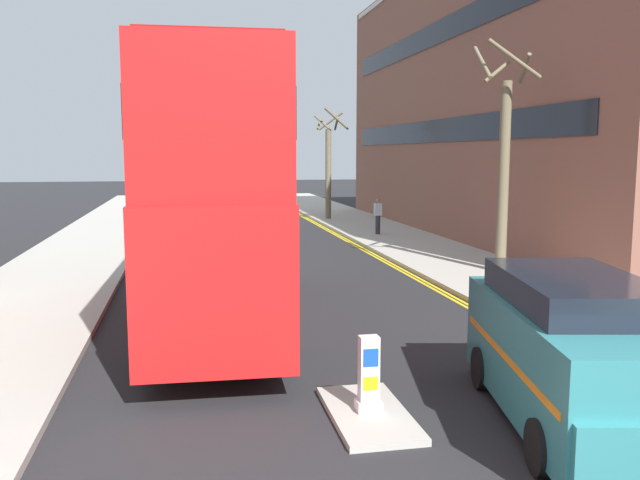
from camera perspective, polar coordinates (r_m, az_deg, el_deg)
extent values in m
cube|color=#ADA89E|center=(22.15, 12.79, -2.39)|extent=(4.00, 80.00, 0.14)
cube|color=#ADA89E|center=(20.64, -22.38, -3.49)|extent=(4.00, 80.00, 0.14)
cube|color=yellow|center=(19.55, 9.54, -3.80)|extent=(0.10, 56.00, 0.01)
cube|color=yellow|center=(19.50, 9.10, -3.83)|extent=(0.10, 56.00, 0.01)
cube|color=#ADA89E|center=(9.92, 4.19, -14.73)|extent=(1.10, 2.20, 0.10)
cube|color=silver|center=(9.87, 4.20, -14.03)|extent=(0.36, 0.28, 0.16)
cube|color=white|center=(9.68, 4.23, -10.98)|extent=(0.28, 0.20, 0.95)
cube|color=blue|center=(9.53, 4.41, -10.09)|extent=(0.22, 0.01, 0.26)
cube|color=yellow|center=(9.65, 4.39, -12.24)|extent=(0.22, 0.01, 0.20)
cube|color=red|center=(15.13, -9.17, -0.42)|extent=(2.88, 10.88, 2.60)
cube|color=red|center=(15.00, -9.38, 9.28)|extent=(2.82, 10.66, 2.50)
cube|color=black|center=(15.09, -9.20, 0.71)|extent=(2.90, 10.45, 0.84)
cube|color=black|center=(15.00, -9.39, 9.66)|extent=(2.88, 10.23, 0.80)
cube|color=yellow|center=(20.37, -9.32, 5.97)|extent=(2.00, 0.13, 0.44)
cube|color=maroon|center=(15.10, -9.49, 14.21)|extent=(2.59, 9.79, 0.10)
cylinder|color=black|center=(18.67, -12.97, -2.82)|extent=(0.34, 1.05, 1.04)
cylinder|color=black|center=(18.67, -5.29, -2.65)|extent=(0.34, 1.05, 1.04)
cylinder|color=black|center=(12.16, -14.96, -8.42)|extent=(0.34, 1.05, 1.04)
cylinder|color=black|center=(12.16, -3.03, -8.16)|extent=(0.34, 1.05, 1.04)
cube|color=teal|center=(9.99, 21.00, -9.65)|extent=(2.79, 4.98, 1.50)
cube|color=black|center=(9.93, 20.91, -4.98)|extent=(2.28, 3.33, 0.76)
cube|color=teal|center=(8.45, 25.58, -14.94)|extent=(2.00, 1.51, 0.67)
cube|color=orange|center=(9.98, 21.01, -9.37)|extent=(2.74, 4.62, 0.10)
cylinder|color=black|center=(8.62, 18.53, -16.58)|extent=(0.35, 0.71, 0.68)
cylinder|color=black|center=(11.78, 22.48, -10.16)|extent=(0.35, 0.71, 0.68)
cylinder|color=black|center=(11.23, 13.78, -10.67)|extent=(0.35, 0.71, 0.68)
cylinder|color=#2D2D38|center=(30.18, 5.00, 1.31)|extent=(0.22, 0.22, 0.85)
cube|color=silver|center=(30.11, 5.02, 2.65)|extent=(0.34, 0.22, 0.56)
sphere|color=#9E7051|center=(30.08, 5.03, 3.39)|extent=(0.20, 0.20, 0.20)
cylinder|color=#6B6047|center=(21.07, 15.53, 5.18)|extent=(0.33, 0.33, 5.81)
cylinder|color=#6B6047|center=(21.32, 17.23, 13.94)|extent=(0.38, 1.07, 0.80)
cylinder|color=#6B6047|center=(21.54, 15.01, 13.84)|extent=(0.96, 0.36, 0.72)
cylinder|color=#6B6047|center=(20.98, 13.82, 14.66)|extent=(0.31, 1.58, 1.16)
cylinder|color=#6B6047|center=(20.49, 16.43, 14.76)|extent=(1.58, 0.46, 1.16)
cylinder|color=#6B6047|center=(37.18, 0.72, 5.69)|extent=(0.32, 0.32, 4.98)
cylinder|color=#6B6047|center=(37.27, 1.42, 10.00)|extent=(0.17, 0.96, 0.72)
cylinder|color=#6B6047|center=(37.87, 0.92, 10.20)|extent=(1.34, 0.65, 1.03)
cylinder|color=#6B6047|center=(37.30, -0.04, 10.06)|extent=(0.53, 1.02, 0.79)
cylinder|color=#6B6047|center=(36.81, 0.17, 10.12)|extent=(0.74, 0.96, 0.82)
cylinder|color=#6B6047|center=(36.57, 1.43, 10.41)|extent=(1.54, 0.72, 1.18)
cube|color=brown|center=(32.92, 18.14, 11.47)|extent=(10.00, 28.00, 12.59)
cube|color=black|center=(31.14, 9.91, 17.12)|extent=(0.04, 24.64, 1.00)
cube|color=black|center=(30.71, 9.72, 9.22)|extent=(0.04, 24.64, 1.00)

